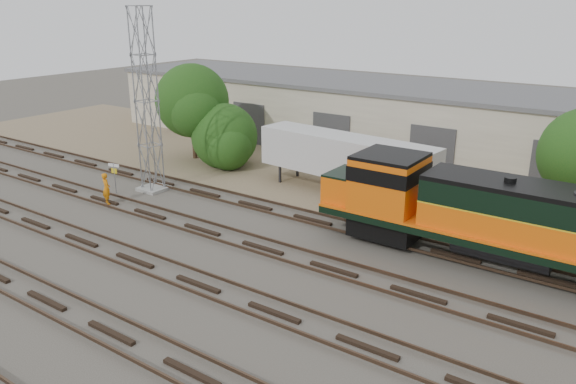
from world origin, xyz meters
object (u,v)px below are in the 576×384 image
Objects in this scene: signal_tower at (147,105)px; semi_trailer at (350,159)px; locomotive at (498,217)px; worker at (106,189)px.

signal_tower reaches higher than semi_trailer.
locomotive is at bearing 3.52° from signal_tower.
signal_tower is at bearing -143.85° from semi_trailer.
locomotive is 1.56× the size of signal_tower.
locomotive is 21.16m from signal_tower.
locomotive is 9.17× the size of worker.
locomotive is 1.44× the size of semi_trailer.
signal_tower is 0.93× the size of semi_trailer.
locomotive reaches higher than semi_trailer.
signal_tower reaches higher than locomotive.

